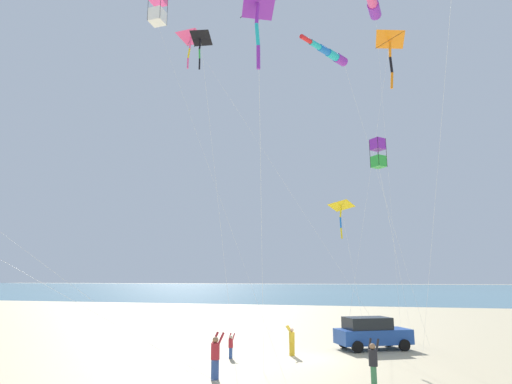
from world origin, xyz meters
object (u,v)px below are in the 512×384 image
(kite_windsock_magenta_far_left, at_px, (330,54))
(person_bystander_far, at_px, (231,345))
(cooler_box, at_px, (385,341))
(person_child_green_jacket, at_px, (215,354))
(kite_delta_green_low_center, at_px, (191,38))
(kite_delta_long_streamer_left, at_px, (341,206))
(kite_delta_checkered_midright, at_px, (256,3))
(person_child_grey_jacket, at_px, (292,339))
(kite_box_purple_drifting, at_px, (378,153))
(kite_delta_rainbow_low_near, at_px, (389,40))
(kite_delta_white_trailing, at_px, (200,40))
(parked_car, at_px, (371,333))
(kite_box_black_fish_shape, at_px, (158,7))
(person_adult_flyer, at_px, (373,360))

(kite_windsock_magenta_far_left, bearing_deg, person_bystander_far, 76.17)
(cooler_box, relative_size, person_child_green_jacket, 0.33)
(person_bystander_far, bearing_deg, kite_delta_green_low_center, 78.99)
(kite_delta_green_low_center, distance_m, kite_delta_long_streamer_left, 14.47)
(person_child_green_jacket, distance_m, kite_windsock_magenta_far_left, 15.91)
(kite_delta_checkered_midright, bearing_deg, person_child_green_jacket, 29.85)
(person_child_grey_jacket, relative_size, kite_box_purple_drifting, 0.14)
(person_bystander_far, bearing_deg, kite_box_purple_drifting, -101.22)
(kite_windsock_magenta_far_left, bearing_deg, kite_delta_rainbow_low_near, -49.79)
(kite_delta_white_trailing, height_order, kite_windsock_magenta_far_left, kite_windsock_magenta_far_left)
(parked_car, height_order, kite_delta_checkered_midright, kite_delta_checkered_midright)
(person_child_green_jacket, height_order, kite_delta_rainbow_low_near, kite_delta_rainbow_low_near)
(person_child_green_jacket, bearing_deg, person_bystander_far, 10.69)
(parked_car, xyz_separation_m, person_bystander_far, (-4.89, 7.15, -0.26))
(kite_delta_checkered_midright, bearing_deg, person_bystander_far, 21.76)
(parked_car, distance_m, person_child_grey_jacket, 5.31)
(cooler_box, distance_m, kite_delta_green_low_center, 22.97)
(parked_car, height_order, person_child_green_jacket, person_child_green_jacket)
(kite_delta_white_trailing, relative_size, kite_box_purple_drifting, 1.29)
(kite_delta_checkered_midright, relative_size, kite_delta_rainbow_low_near, 0.75)
(parked_car, distance_m, kite_windsock_magenta_far_left, 16.17)
(kite_box_black_fish_shape, height_order, kite_box_purple_drifting, kite_box_black_fish_shape)
(kite_delta_green_low_center, bearing_deg, parked_car, -67.27)
(person_child_grey_jacket, xyz_separation_m, kite_delta_green_low_center, (-1.02, 6.05, 18.34))
(kite_delta_white_trailing, distance_m, kite_delta_green_low_center, 9.25)
(cooler_box, distance_m, person_child_grey_jacket, 7.63)
(kite_delta_green_low_center, height_order, kite_delta_rainbow_low_near, kite_delta_green_low_center)
(kite_box_purple_drifting, bearing_deg, person_child_grey_jacket, 57.43)
(kite_delta_white_trailing, height_order, kite_box_purple_drifting, kite_delta_white_trailing)
(kite_delta_white_trailing, xyz_separation_m, kite_delta_green_low_center, (7.09, 3.64, 4.71))
(person_bystander_far, relative_size, kite_windsock_magenta_far_left, 0.08)
(kite_delta_checkered_midright, bearing_deg, kite_box_purple_drifting, -22.46)
(person_child_grey_jacket, distance_m, kite_delta_checkered_midright, 17.24)
(cooler_box, distance_m, person_adult_flyer, 11.68)
(person_bystander_far, distance_m, kite_delta_green_low_center, 18.78)
(cooler_box, relative_size, kite_delta_green_low_center, 0.03)
(cooler_box, height_order, person_adult_flyer, person_adult_flyer)
(person_bystander_far, bearing_deg, kite_delta_long_streamer_left, -45.94)
(kite_delta_green_low_center, bearing_deg, person_adult_flyer, -115.15)
(kite_delta_white_trailing, xyz_separation_m, kite_windsock_magenta_far_left, (5.05, -5.26, 1.28))
(person_adult_flyer, height_order, kite_delta_long_streamer_left, kite_delta_long_streamer_left)
(person_adult_flyer, bearing_deg, person_child_green_jacket, 94.90)
(person_adult_flyer, bearing_deg, kite_delta_rainbow_low_near, -17.28)
(parked_car, bearing_deg, kite_delta_rainbow_low_near, -152.68)
(kite_delta_checkered_midright, height_order, kite_windsock_magenta_far_left, kite_windsock_magenta_far_left)
(kite_delta_long_streamer_left, xyz_separation_m, kite_box_purple_drifting, (-7.01, -2.36, 1.40))
(kite_box_black_fish_shape, bearing_deg, kite_delta_checkered_midright, -132.49)
(cooler_box, xyz_separation_m, kite_windsock_magenta_far_left, (-8.80, 2.12, 15.56))
(person_child_green_jacket, distance_m, kite_delta_rainbow_low_near, 19.44)
(person_bystander_far, height_order, kite_delta_white_trailing, kite_delta_white_trailing)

